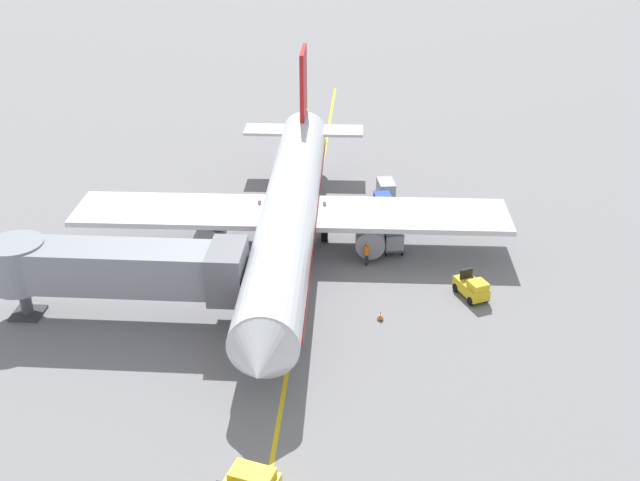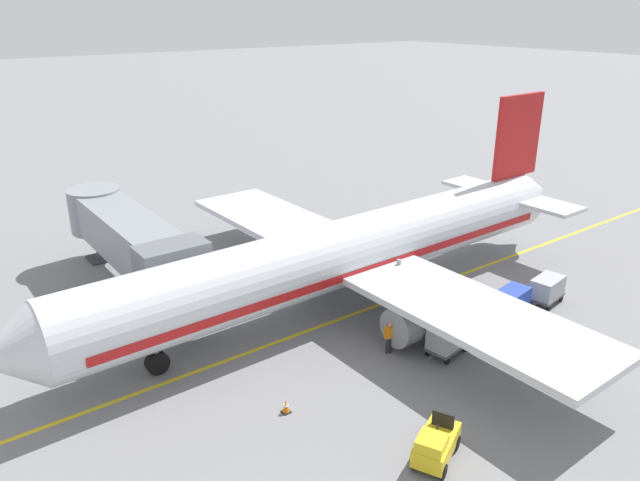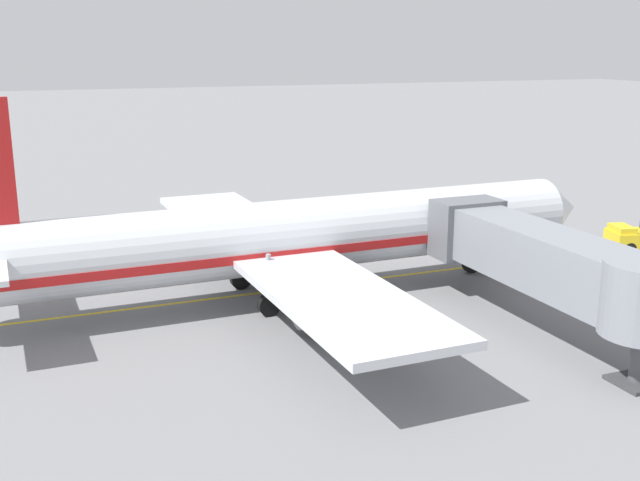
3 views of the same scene
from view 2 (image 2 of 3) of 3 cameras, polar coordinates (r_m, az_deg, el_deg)
name	(u,v)px [view 2 (image 2 of 3)]	position (r m, az deg, el deg)	size (l,w,h in m)	color
ground_plane	(369,308)	(34.59, 4.66, -6.38)	(400.00, 400.00, 0.00)	slate
gate_lead_in_line	(369,308)	(34.58, 4.66, -6.38)	(0.24, 80.00, 0.01)	gold
parked_airliner	(348,253)	(33.65, 2.62, -1.16)	(30.09, 37.26, 10.63)	silver
jet_bridge	(128,236)	(37.04, -17.63, 0.42)	(15.04, 3.50, 4.98)	gray
baggage_tug_lead	(436,444)	(24.24, 10.85, -18.30)	(2.17, 2.77, 1.62)	gold
baggage_cart_front	(448,337)	(30.49, 11.97, -8.84)	(1.64, 2.97, 1.58)	#4C4C51
baggage_cart_second_in_train	(482,318)	(32.53, 14.99, -7.10)	(1.64, 2.97, 1.58)	#4C4C51
baggage_cart_third_in_train	(512,300)	(34.88, 17.62, -5.39)	(1.64, 2.97, 1.58)	#4C4C51
baggage_cart_tail_end	(547,288)	(36.99, 20.61, -4.22)	(1.64, 2.97, 1.58)	#4C4C51
ground_crew_wing_walker	(389,336)	(30.08, 6.54, -8.92)	(0.33, 0.72, 1.69)	#232328
safety_cone_nose_left	(286,406)	(26.38, -3.22, -15.34)	(0.36, 0.36, 0.59)	black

